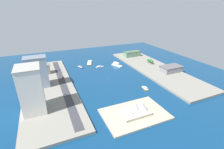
{
  "coord_description": "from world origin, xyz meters",
  "views": [
    {
      "loc": [
        98.24,
        239.95,
        116.65
      ],
      "look_at": [
        -7.19,
        0.44,
        4.36
      ],
      "focal_mm": 26.05,
      "sensor_mm": 36.0,
      "label": 1
    }
  ],
  "objects_px": {
    "ferry_white_commuter": "(117,65)",
    "sedan_silver": "(65,95)",
    "pickup_red": "(60,81)",
    "traffic_light_waterfront": "(62,71)",
    "hatchback_blue": "(59,70)",
    "terminal_long_green": "(132,54)",
    "suv_black": "(63,77)",
    "tower_tall_glass": "(37,72)",
    "opera_landmark": "(136,108)",
    "yacht_sleek_gray": "(100,67)",
    "warehouse_low_gray": "(171,69)",
    "hotel_broad_white": "(31,90)",
    "water_taxi_orange": "(145,88)",
    "barge_flat_brown": "(90,63)",
    "carpark_squat_concrete": "(38,70)",
    "patrol_launch_navy": "(80,67)"
  },
  "relations": [
    {
      "from": "patrol_launch_navy",
      "to": "pickup_red",
      "type": "distance_m",
      "value": 73.63
    },
    {
      "from": "water_taxi_orange",
      "to": "traffic_light_waterfront",
      "type": "relative_size",
      "value": 2.18
    },
    {
      "from": "barge_flat_brown",
      "to": "pickup_red",
      "type": "distance_m",
      "value": 104.41
    },
    {
      "from": "yacht_sleek_gray",
      "to": "hotel_broad_white",
      "type": "bearing_deg",
      "value": 43.15
    },
    {
      "from": "patrol_launch_navy",
      "to": "traffic_light_waterfront",
      "type": "height_order",
      "value": "traffic_light_waterfront"
    },
    {
      "from": "traffic_light_waterfront",
      "to": "hatchback_blue",
      "type": "bearing_deg",
      "value": -76.45
    },
    {
      "from": "barge_flat_brown",
      "to": "sedan_silver",
      "type": "xyz_separation_m",
      "value": [
        71.51,
        124.46,
        2.83
      ]
    },
    {
      "from": "tower_tall_glass",
      "to": "hotel_broad_white",
      "type": "bearing_deg",
      "value": 84.95
    },
    {
      "from": "barge_flat_brown",
      "to": "pickup_red",
      "type": "xyz_separation_m",
      "value": [
        71.3,
        76.22,
        2.83
      ]
    },
    {
      "from": "warehouse_low_gray",
      "to": "barge_flat_brown",
      "type": "bearing_deg",
      "value": -43.05
    },
    {
      "from": "opera_landmark",
      "to": "suv_black",
      "type": "bearing_deg",
      "value": -64.82
    },
    {
      "from": "yacht_sleek_gray",
      "to": "opera_landmark",
      "type": "xyz_separation_m",
      "value": [
        14.51,
        161.92,
        7.46
      ]
    },
    {
      "from": "carpark_squat_concrete",
      "to": "hatchback_blue",
      "type": "distance_m",
      "value": 37.32
    },
    {
      "from": "ferry_white_commuter",
      "to": "sedan_silver",
      "type": "relative_size",
      "value": 5.05
    },
    {
      "from": "opera_landmark",
      "to": "pickup_red",
      "type": "bearing_deg",
      "value": -60.31
    },
    {
      "from": "barge_flat_brown",
      "to": "opera_landmark",
      "type": "xyz_separation_m",
      "value": [
        3.16,
        195.74,
        7.62
      ]
    },
    {
      "from": "yacht_sleek_gray",
      "to": "pickup_red",
      "type": "xyz_separation_m",
      "value": [
        82.65,
        42.4,
        2.68
      ]
    },
    {
      "from": "sedan_silver",
      "to": "patrol_launch_navy",
      "type": "bearing_deg",
      "value": -113.57
    },
    {
      "from": "terminal_long_green",
      "to": "traffic_light_waterfront",
      "type": "xyz_separation_m",
      "value": [
        168.66,
        39.64,
        -1.65
      ]
    },
    {
      "from": "terminal_long_green",
      "to": "traffic_light_waterfront",
      "type": "bearing_deg",
      "value": 13.23
    },
    {
      "from": "carpark_squat_concrete",
      "to": "sedan_silver",
      "type": "height_order",
      "value": "carpark_squat_concrete"
    },
    {
      "from": "warehouse_low_gray",
      "to": "pickup_red",
      "type": "height_order",
      "value": "warehouse_low_gray"
    },
    {
      "from": "suv_black",
      "to": "tower_tall_glass",
      "type": "bearing_deg",
      "value": 25.7
    },
    {
      "from": "yacht_sleek_gray",
      "to": "traffic_light_waterfront",
      "type": "xyz_separation_m",
      "value": [
        74.2,
        6.27,
        6.1
      ]
    },
    {
      "from": "ferry_white_commuter",
      "to": "opera_landmark",
      "type": "relative_size",
      "value": 0.75
    },
    {
      "from": "barge_flat_brown",
      "to": "traffic_light_waterfront",
      "type": "distance_m",
      "value": 74.8
    },
    {
      "from": "pickup_red",
      "to": "traffic_light_waterfront",
      "type": "height_order",
      "value": "traffic_light_waterfront"
    },
    {
      "from": "terminal_long_green",
      "to": "suv_black",
      "type": "relative_size",
      "value": 8.27
    },
    {
      "from": "terminal_long_green",
      "to": "suv_black",
      "type": "height_order",
      "value": "terminal_long_green"
    },
    {
      "from": "sedan_silver",
      "to": "pickup_red",
      "type": "bearing_deg",
      "value": -90.24
    },
    {
      "from": "water_taxi_orange",
      "to": "hotel_broad_white",
      "type": "bearing_deg",
      "value": -0.81
    },
    {
      "from": "sedan_silver",
      "to": "tower_tall_glass",
      "type": "bearing_deg",
      "value": -54.81
    },
    {
      "from": "hotel_broad_white",
      "to": "pickup_red",
      "type": "xyz_separation_m",
      "value": [
        -36.68,
        -69.48,
        -26.46
      ]
    },
    {
      "from": "barge_flat_brown",
      "to": "ferry_white_commuter",
      "type": "distance_m",
      "value": 61.03
    },
    {
      "from": "terminal_long_green",
      "to": "tower_tall_glass",
      "type": "height_order",
      "value": "tower_tall_glass"
    },
    {
      "from": "ferry_white_commuter",
      "to": "terminal_long_green",
      "type": "height_order",
      "value": "terminal_long_green"
    },
    {
      "from": "carpark_squat_concrete",
      "to": "opera_landmark",
      "type": "distance_m",
      "value": 193.01
    },
    {
      "from": "hotel_broad_white",
      "to": "warehouse_low_gray",
      "type": "distance_m",
      "value": 233.45
    },
    {
      "from": "terminal_long_green",
      "to": "tower_tall_glass",
      "type": "distance_m",
      "value": 223.73
    },
    {
      "from": "barge_flat_brown",
      "to": "patrol_launch_navy",
      "type": "relative_size",
      "value": 2.67
    },
    {
      "from": "water_taxi_orange",
      "to": "tower_tall_glass",
      "type": "relative_size",
      "value": 0.31
    },
    {
      "from": "hotel_broad_white",
      "to": "hatchback_blue",
      "type": "distance_m",
      "value": 130.57
    },
    {
      "from": "yacht_sleek_gray",
      "to": "tower_tall_glass",
      "type": "relative_size",
      "value": 0.37
    },
    {
      "from": "hatchback_blue",
      "to": "opera_landmark",
      "type": "relative_size",
      "value": 0.14
    },
    {
      "from": "suv_black",
      "to": "barge_flat_brown",
      "type": "bearing_deg",
      "value": -136.03
    },
    {
      "from": "hatchback_blue",
      "to": "sedan_silver",
      "type": "xyz_separation_m",
      "value": [
        4.96,
        99.74,
        -0.07
      ]
    },
    {
      "from": "tower_tall_glass",
      "to": "suv_black",
      "type": "distance_m",
      "value": 46.49
    },
    {
      "from": "water_taxi_orange",
      "to": "hatchback_blue",
      "type": "height_order",
      "value": "hatchback_blue"
    },
    {
      "from": "sedan_silver",
      "to": "opera_landmark",
      "type": "distance_m",
      "value": 98.87
    },
    {
      "from": "yacht_sleek_gray",
      "to": "tower_tall_glass",
      "type": "xyz_separation_m",
      "value": [
        113.61,
        47.04,
        24.97
      ]
    }
  ]
}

